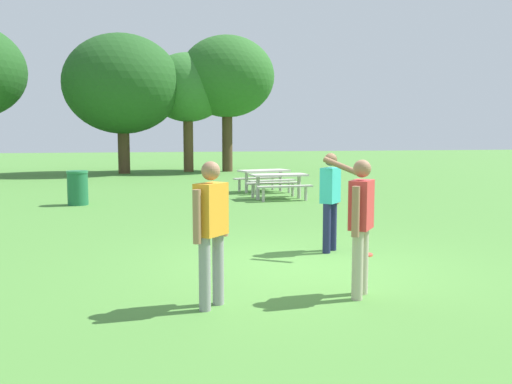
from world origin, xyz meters
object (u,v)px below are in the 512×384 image
at_px(person_catcher, 331,194).
at_px(tree_broad_center, 122,85).
at_px(person_bystander, 361,219).
at_px(picnic_table_far, 264,176).
at_px(trash_can_further_along, 78,188).
at_px(tree_far_right, 188,88).
at_px(frisbee, 363,254).
at_px(tree_slender_mid, 227,77).
at_px(person_thrower, 211,224).
at_px(picnic_table_near, 279,181).

height_order(person_catcher, tree_broad_center, tree_broad_center).
xyz_separation_m(person_bystander, picnic_table_far, (2.01, 12.04, -0.38)).
xyz_separation_m(picnic_table_far, trash_can_further_along, (-5.95, -2.12, -0.08)).
xyz_separation_m(trash_can_further_along, tree_far_right, (4.76, 13.62, 4.01)).
relative_size(frisbee, tree_slender_mid, 0.04).
bearing_deg(person_thrower, person_catcher, 45.34).
bearing_deg(tree_far_right, picnic_table_far, -84.10).
bearing_deg(person_thrower, person_bystander, -0.90).
bearing_deg(person_bystander, person_thrower, 179.10).
bearing_deg(person_bystander, frisbee, 63.57).
xyz_separation_m(person_catcher, picnic_table_far, (1.40, 9.59, -0.40)).
bearing_deg(picnic_table_far, frisbee, -95.64).
xyz_separation_m(picnic_table_near, picnic_table_far, (0.09, 2.10, 0.00)).
xyz_separation_m(person_bystander, tree_far_right, (0.82, 23.55, 3.55)).
distance_m(picnic_table_near, tree_slender_mid, 14.16).
relative_size(picnic_table_far, trash_can_further_along, 2.05).
height_order(picnic_table_near, picnic_table_far, same).
distance_m(frisbee, tree_far_right, 21.95).
height_order(person_catcher, picnic_table_near, person_catcher).
xyz_separation_m(tree_far_right, tree_slender_mid, (2.11, -0.23, 0.61)).
relative_size(frisbee, tree_far_right, 0.05).
bearing_deg(trash_can_further_along, person_thrower, -77.74).
distance_m(picnic_table_far, trash_can_further_along, 6.31).
distance_m(person_thrower, tree_broad_center, 23.21).
bearing_deg(frisbee, person_thrower, -144.09).
xyz_separation_m(person_bystander, picnic_table_near, (1.92, 9.94, -0.38)).
xyz_separation_m(person_catcher, trash_can_further_along, (-4.54, 7.48, -0.48)).
height_order(person_bystander, tree_slender_mid, tree_slender_mid).
relative_size(tree_broad_center, tree_slender_mid, 0.97).
bearing_deg(person_bystander, tree_slender_mid, 82.84).
xyz_separation_m(trash_can_further_along, tree_broad_center, (1.34, 13.01, 4.07)).
distance_m(picnic_table_far, tree_far_right, 12.22).
xyz_separation_m(frisbee, trash_can_further_along, (-4.96, 7.86, 0.47)).
relative_size(person_bystander, picnic_table_far, 0.83).
relative_size(person_thrower, tree_broad_center, 0.23).
bearing_deg(tree_far_right, person_catcher, -90.58).
xyz_separation_m(person_thrower, trash_can_further_along, (-2.15, 9.90, -0.46)).
distance_m(picnic_table_near, picnic_table_far, 2.10).
bearing_deg(tree_broad_center, picnic_table_far, -67.09).
bearing_deg(picnic_table_far, picnic_table_near, -92.37).
distance_m(person_thrower, picnic_table_near, 10.59).
distance_m(person_thrower, person_bystander, 1.79).
xyz_separation_m(person_catcher, frisbee, (0.42, -0.39, -0.95)).
bearing_deg(picnic_table_near, tree_far_right, 94.63).
bearing_deg(person_catcher, frisbee, -42.61).
relative_size(person_catcher, picnic_table_near, 0.94).
bearing_deg(trash_can_further_along, frisbee, -57.75).
relative_size(person_catcher, person_bystander, 1.00).
relative_size(person_bystander, frisbee, 5.55).
bearing_deg(trash_can_further_along, tree_slender_mid, 62.85).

